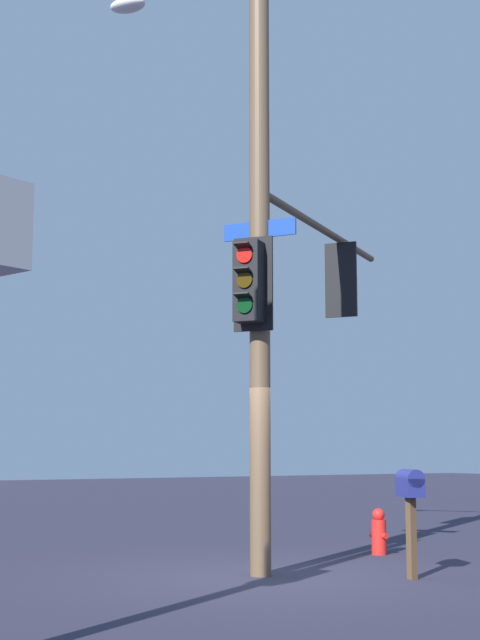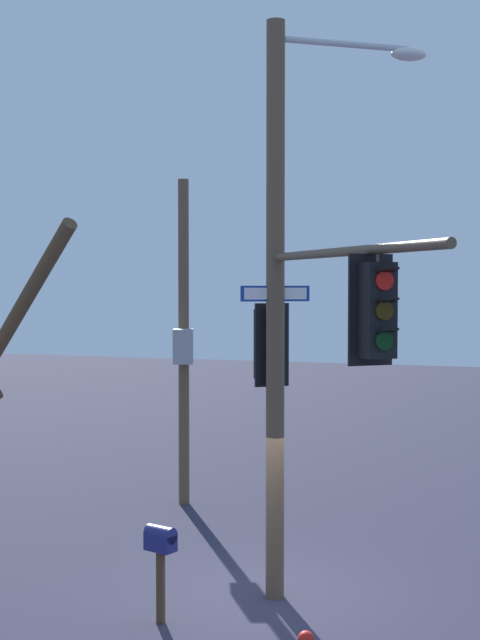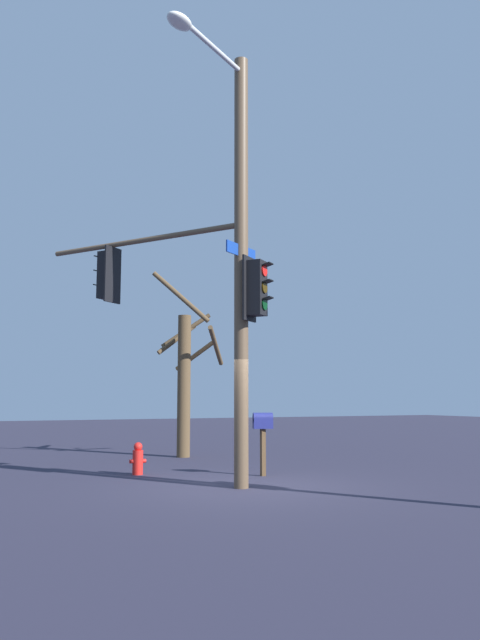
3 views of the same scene
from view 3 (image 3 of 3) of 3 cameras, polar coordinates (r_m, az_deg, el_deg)
name	(u,v)px [view 3 (image 3 of 3)]	position (r m, az deg, el deg)	size (l,w,h in m)	color
ground_plane	(246,487)	(12.73, 0.53, -14.95)	(80.00, 80.00, 0.00)	#2B293B
main_signal_pole_assembly	(214,256)	(13.04, -2.39, 5.83)	(3.53, 5.92, 8.84)	brown
fire_hydrant	(138,459)	(14.91, -9.26, -12.37)	(0.38, 0.24, 0.73)	red
mailbox	(263,426)	(14.44, 2.08, -9.59)	(0.49, 0.36, 1.41)	#4C3823
bare_tree_behind_pole	(186,374)	(19.04, -4.96, -4.92)	(2.58, 2.45, 5.45)	brown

